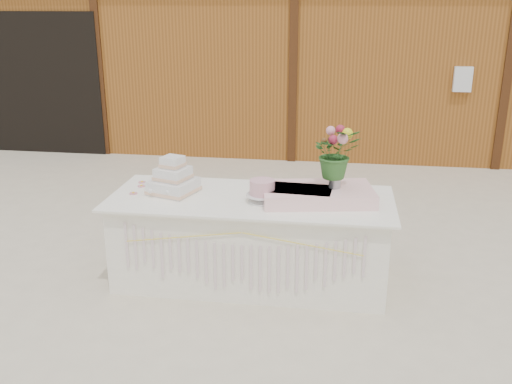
% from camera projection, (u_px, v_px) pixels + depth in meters
% --- Properties ---
extents(ground, '(80.00, 80.00, 0.00)m').
position_uv_depth(ground, '(251.00, 279.00, 5.06)').
color(ground, beige).
rests_on(ground, ground).
extents(barn, '(12.60, 4.60, 3.30)m').
position_uv_depth(barn, '(303.00, 41.00, 10.15)').
color(barn, brown).
rests_on(barn, ground).
extents(cake_table, '(2.40, 1.00, 0.77)m').
position_uv_depth(cake_table, '(251.00, 239.00, 4.93)').
color(cake_table, white).
rests_on(cake_table, ground).
extents(wedding_cake, '(0.45, 0.45, 0.32)m').
position_uv_depth(wedding_cake, '(173.00, 181.00, 4.90)').
color(wedding_cake, silver).
rests_on(wedding_cake, cake_table).
extents(pink_cake_stand, '(0.26, 0.26, 0.19)m').
position_uv_depth(pink_cake_stand, '(262.00, 190.00, 4.68)').
color(pink_cake_stand, silver).
rests_on(pink_cake_stand, cake_table).
extents(satin_runner, '(0.98, 0.67, 0.11)m').
position_uv_depth(satin_runner, '(318.00, 194.00, 4.72)').
color(satin_runner, '#FFCDCD').
rests_on(satin_runner, cake_table).
extents(flower_vase, '(0.10, 0.10, 0.14)m').
position_uv_depth(flower_vase, '(335.00, 180.00, 4.68)').
color(flower_vase, '#A2A2A7').
rests_on(flower_vase, satin_runner).
extents(bouquet, '(0.45, 0.41, 0.42)m').
position_uv_depth(bouquet, '(336.00, 147.00, 4.60)').
color(bouquet, '#2D5E25').
rests_on(bouquet, flower_vase).
extents(loose_flowers, '(0.25, 0.37, 0.02)m').
position_uv_depth(loose_flowers, '(140.00, 188.00, 5.05)').
color(loose_flowers, '#CB7C8A').
rests_on(loose_flowers, cake_table).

